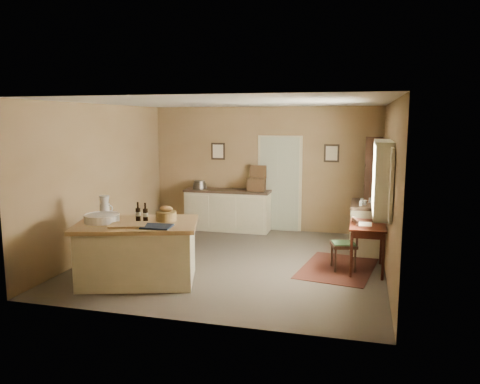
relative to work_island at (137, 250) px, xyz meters
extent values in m
plane|color=brown|center=(1.14, 1.35, -0.48)|extent=(5.00, 5.00, 0.00)
cube|color=#8A6E4C|center=(1.14, 3.85, 0.87)|extent=(5.00, 0.10, 2.70)
cube|color=#8A6E4C|center=(1.14, -1.15, 0.87)|extent=(5.00, 0.10, 2.70)
cube|color=#8A6E4C|center=(-1.36, 1.35, 0.87)|extent=(0.10, 5.00, 2.70)
cube|color=#8A6E4C|center=(3.64, 1.35, 0.87)|extent=(0.10, 5.00, 2.70)
plane|color=silver|center=(1.14, 1.35, 2.22)|extent=(5.00, 5.00, 0.00)
cube|color=#A9B095|center=(1.49, 3.82, 0.57)|extent=(0.97, 0.06, 2.11)
cube|color=black|center=(0.09, 3.83, 1.24)|extent=(0.32, 0.02, 0.38)
cube|color=beige|center=(0.09, 3.81, 1.24)|extent=(0.24, 0.01, 0.30)
cube|color=black|center=(2.59, 3.83, 1.24)|extent=(0.32, 0.02, 0.38)
cube|color=beige|center=(2.59, 3.81, 1.24)|extent=(0.24, 0.01, 0.30)
cube|color=beige|center=(3.52, 1.15, 0.54)|extent=(0.25, 1.32, 0.06)
cube|color=beige|center=(3.52, 1.15, 1.60)|extent=(0.25, 1.32, 0.06)
cube|color=white|center=(3.64, 1.15, 1.07)|extent=(0.01, 1.20, 1.00)
cube|color=beige|center=(3.60, 0.33, 1.07)|extent=(0.04, 0.35, 1.00)
cube|color=beige|center=(3.60, 1.97, 1.07)|extent=(0.04, 0.35, 1.00)
cube|color=beige|center=(0.01, 0.00, -0.06)|extent=(1.86, 1.45, 0.85)
cube|color=olive|center=(0.01, 0.00, 0.40)|extent=(2.01, 1.60, 0.06)
cylinder|color=white|center=(-0.50, -0.11, 0.48)|extent=(0.51, 0.51, 0.11)
cube|color=olive|center=(0.00, -0.24, 0.44)|extent=(0.59, 0.49, 0.03)
cube|color=black|center=(0.44, -0.23, 0.44)|extent=(0.43, 0.36, 0.02)
cylinder|color=olive|center=(0.38, 0.23, 0.50)|extent=(0.31, 0.31, 0.14)
cylinder|color=black|center=(-0.01, 0.09, 0.57)|extent=(0.07, 0.07, 0.29)
cylinder|color=black|center=(0.12, 0.06, 0.57)|extent=(0.07, 0.07, 0.29)
cube|color=beige|center=(0.39, 3.55, -0.06)|extent=(1.85, 0.51, 0.85)
cube|color=#332319|center=(0.39, 3.55, 0.39)|extent=(1.89, 0.54, 0.05)
cube|color=#432C18|center=(1.03, 3.55, 0.56)|extent=(0.37, 0.28, 0.28)
cylinder|color=#59544F|center=(-0.26, 3.55, 0.51)|extent=(0.31, 0.31, 0.18)
cube|color=#462014|center=(2.89, 1.39, -0.48)|extent=(1.35, 1.76, 0.01)
cube|color=black|center=(3.34, 1.39, 0.27)|extent=(0.55, 0.90, 0.03)
cube|color=black|center=(3.34, 1.39, 0.20)|extent=(0.49, 0.84, 0.10)
cube|color=silver|center=(3.29, 1.39, 0.29)|extent=(0.22, 0.30, 0.01)
cylinder|color=black|center=(3.44, 1.64, 0.31)|extent=(0.05, 0.05, 0.05)
cylinder|color=black|center=(3.10, 0.98, -0.12)|extent=(0.04, 0.04, 0.72)
cylinder|color=black|center=(3.58, 0.98, -0.12)|extent=(0.04, 0.04, 0.72)
cylinder|color=black|center=(3.10, 1.80, -0.12)|extent=(0.04, 0.04, 0.72)
cylinder|color=black|center=(3.58, 1.80, -0.12)|extent=(0.04, 0.04, 0.72)
cube|color=beige|center=(3.34, 2.59, -0.06)|extent=(0.56, 1.01, 0.85)
cube|color=#332319|center=(3.34, 2.59, 0.39)|extent=(0.59, 1.05, 0.05)
cylinder|color=silver|center=(3.31, 2.44, 0.46)|extent=(0.24, 0.24, 0.09)
cube|color=#331E15|center=(3.45, 2.72, 0.56)|extent=(0.35, 0.04, 2.08)
cube|color=#331E15|center=(3.45, 3.62, 0.56)|extent=(0.35, 0.04, 2.08)
cube|color=#331E15|center=(3.62, 3.17, 0.56)|extent=(0.02, 0.94, 2.08)
cube|color=#331E15|center=(3.45, 3.17, -0.43)|extent=(0.35, 0.90, 0.03)
cube|color=#331E15|center=(3.45, 3.17, 0.09)|extent=(0.35, 0.90, 0.03)
cube|color=#331E15|center=(3.45, 3.17, 0.61)|extent=(0.35, 0.90, 0.03)
cube|color=#331E15|center=(3.45, 3.17, 1.03)|extent=(0.35, 0.90, 0.03)
cube|color=#331E15|center=(3.45, 3.17, 1.44)|extent=(0.35, 0.90, 0.03)
cylinder|color=white|center=(3.45, 3.17, 0.67)|extent=(0.12, 0.12, 0.11)
camera|label=1|loc=(3.20, -6.18, 1.93)|focal=35.00mm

